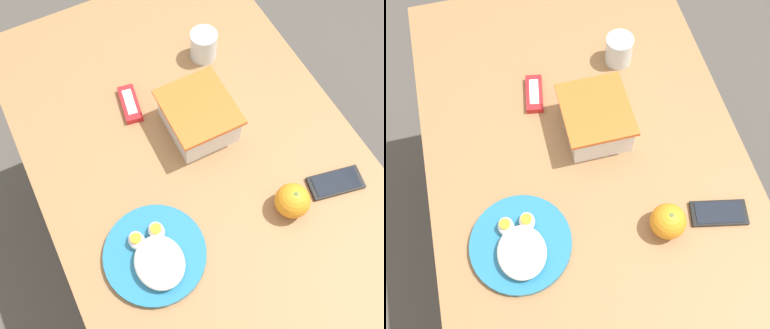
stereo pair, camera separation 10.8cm
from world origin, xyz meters
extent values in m
plane|color=#4C4742|center=(0.00, 0.00, 0.00)|extent=(10.00, 10.00, 0.00)
cube|color=#996B42|center=(0.00, 0.00, 0.75)|extent=(1.27, 0.79, 0.03)
cylinder|color=brown|center=(-0.58, -0.34, 0.37)|extent=(0.05, 0.05, 0.73)
cylinder|color=brown|center=(-0.58, 0.34, 0.37)|extent=(0.05, 0.05, 0.73)
cube|color=white|center=(-0.09, 0.04, 0.81)|extent=(0.17, 0.15, 0.09)
cube|color=beige|center=(-0.09, 0.04, 0.79)|extent=(0.16, 0.14, 0.05)
cube|color=orange|center=(-0.09, 0.04, 0.85)|extent=(0.18, 0.17, 0.01)
ellipsoid|color=gray|center=(-0.14, 0.05, 0.81)|extent=(0.05, 0.05, 0.03)
ellipsoid|color=gray|center=(-0.09, 0.04, 0.81)|extent=(0.04, 0.05, 0.02)
ellipsoid|color=gray|center=(-0.05, 0.04, 0.81)|extent=(0.06, 0.04, 0.03)
sphere|color=orange|center=(0.20, 0.13, 0.80)|extent=(0.08, 0.08, 0.08)
cylinder|color=#4C662D|center=(0.20, 0.13, 0.84)|extent=(0.01, 0.01, 0.00)
cylinder|color=teal|center=(0.16, -0.20, 0.77)|extent=(0.23, 0.23, 0.02)
ellipsoid|color=white|center=(0.19, -0.20, 0.80)|extent=(0.12, 0.11, 0.04)
ellipsoid|color=white|center=(0.12, -0.22, 0.79)|extent=(0.04, 0.04, 0.03)
cylinder|color=#F4A823|center=(0.12, -0.22, 0.81)|extent=(0.02, 0.02, 0.01)
ellipsoid|color=white|center=(0.12, -0.18, 0.79)|extent=(0.04, 0.04, 0.03)
cylinder|color=#F4A823|center=(0.12, -0.18, 0.81)|extent=(0.02, 0.02, 0.01)
cube|color=red|center=(-0.23, -0.09, 0.77)|extent=(0.12, 0.06, 0.02)
cube|color=white|center=(-0.23, -0.09, 0.78)|extent=(0.08, 0.04, 0.00)
cube|color=black|center=(0.20, 0.26, 0.77)|extent=(0.09, 0.14, 0.01)
cube|color=black|center=(0.20, 0.26, 0.77)|extent=(0.07, 0.12, 0.00)
cylinder|color=silver|center=(-0.30, 0.16, 0.80)|extent=(0.07, 0.07, 0.08)
camera|label=1|loc=(0.43, -0.24, 1.76)|focal=42.00mm
camera|label=2|loc=(0.47, -0.14, 1.76)|focal=42.00mm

